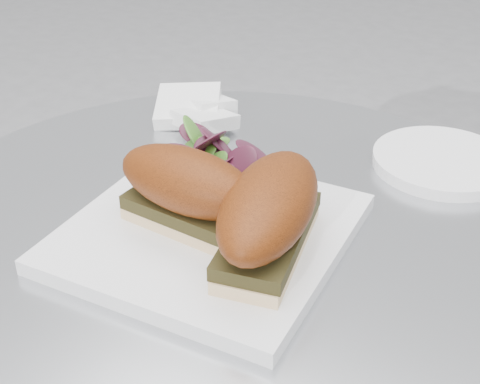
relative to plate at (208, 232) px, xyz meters
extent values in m
cylinder|color=#B5B7BC|center=(0.00, 0.02, -0.02)|extent=(0.70, 0.70, 0.02)
cube|color=white|center=(0.00, 0.00, 0.00)|extent=(0.27, 0.27, 0.02)
cube|color=beige|center=(-0.01, -0.01, 0.01)|extent=(0.13, 0.06, 0.01)
cube|color=black|center=(-0.01, -0.01, 0.03)|extent=(0.13, 0.06, 0.01)
ellipsoid|color=#69290A|center=(-0.01, -0.01, 0.06)|extent=(0.15, 0.07, 0.06)
cube|color=beige|center=(0.07, -0.01, 0.01)|extent=(0.09, 0.16, 0.01)
cube|color=black|center=(0.07, -0.01, 0.03)|extent=(0.09, 0.16, 0.01)
ellipsoid|color=#69290A|center=(0.07, -0.01, 0.06)|extent=(0.12, 0.19, 0.06)
cylinder|color=white|center=(0.15, 0.26, 0.00)|extent=(0.16, 0.16, 0.01)
camera|label=1|loc=(0.31, -0.44, 0.37)|focal=50.00mm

